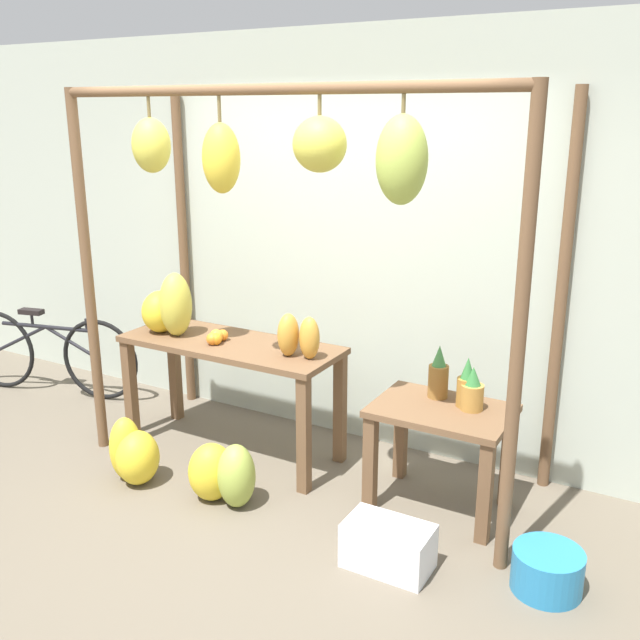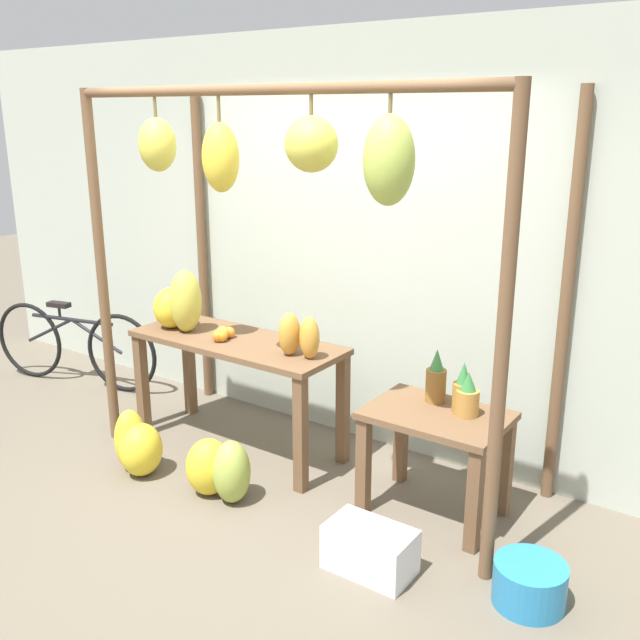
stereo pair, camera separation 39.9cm
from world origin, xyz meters
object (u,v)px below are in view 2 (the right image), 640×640
banana_pile_ground_right (219,469)px  fruit_crate_white (370,549)px  banana_pile_ground_left (137,446)px  parked_bicycle (74,345)px  orange_pile (223,334)px  pineapple_cluster (455,389)px  banana_pile_on_table (179,304)px  blue_bucket (529,584)px  papaya_pile (298,336)px

banana_pile_ground_right → fruit_crate_white: 1.13m
banana_pile_ground_left → parked_bicycle: size_ratio=0.26×
fruit_crate_white → parked_bicycle: bearing=167.0°
banana_pile_ground_left → fruit_crate_white: banana_pile_ground_left is taller
orange_pile → pineapple_cluster: size_ratio=0.51×
banana_pile_on_table → blue_bucket: bearing=-8.5°
orange_pile → banana_pile_ground_right: 0.92m
banana_pile_ground_right → papaya_pile: 0.94m
banana_pile_on_table → banana_pile_ground_left: bearing=-74.5°
pineapple_cluster → banana_pile_ground_right: bearing=-150.1°
papaya_pile → fruit_crate_white: bearing=-34.7°
pineapple_cluster → papaya_pile: 1.02m
pineapple_cluster → banana_pile_ground_right: size_ratio=0.67×
pineapple_cluster → blue_bucket: bearing=-39.7°
banana_pile_ground_right → papaya_pile: size_ratio=1.80×
banana_pile_ground_right → blue_bucket: size_ratio=1.53×
banana_pile_on_table → papaya_pile: banana_pile_on_table is taller
orange_pile → blue_bucket: bearing=-9.8°
pineapple_cluster → blue_bucket: pineapple_cluster is taller
parked_bicycle → pineapple_cluster: bearing=-0.1°
banana_pile_ground_left → banana_pile_ground_right: bearing=6.6°
banana_pile_ground_right → parked_bicycle: parked_bicycle is taller
banana_pile_ground_right → parked_bicycle: (-2.30, 0.69, 0.16)m
blue_bucket → pineapple_cluster: bearing=140.3°
banana_pile_ground_left → blue_bucket: size_ratio=1.21×
blue_bucket → papaya_pile: 1.92m
banana_pile_ground_right → blue_bucket: (1.88, 0.12, -0.08)m
orange_pile → blue_bucket: 2.43m
blue_bucket → banana_pile_on_table: bearing=171.5°
orange_pile → fruit_crate_white: orange_pile is taller
parked_bicycle → blue_bucket: bearing=-7.8°
orange_pile → banana_pile_ground_right: bearing=-51.6°
orange_pile → banana_pile_ground_left: size_ratio=0.43×
fruit_crate_white → papaya_pile: papaya_pile is taller
orange_pile → banana_pile_ground_right: orange_pile is taller
parked_bicycle → banana_pile_on_table: bearing=-6.6°
blue_bucket → papaya_pile: size_ratio=1.18×
banana_pile_on_table → pineapple_cluster: (2.01, 0.17, -0.22)m
banana_pile_on_table → blue_bucket: (2.69, -0.40, -0.88)m
orange_pile → parked_bicycle: orange_pile is taller
fruit_crate_white → parked_bicycle: parked_bicycle is taller
banana_pile_ground_left → blue_bucket: banana_pile_ground_left is taller
banana_pile_ground_right → parked_bicycle: bearing=163.2°
banana_pile_ground_left → papaya_pile: 1.29m
fruit_crate_white → pineapple_cluster: bearing=84.8°
parked_bicycle → papaya_pile: size_ratio=5.42×
banana_pile_on_table → blue_bucket: size_ratio=1.26×
banana_pile_on_table → banana_pile_ground_right: bearing=-32.7°
orange_pile → parked_bicycle: (-1.90, 0.18, -0.49)m
banana_pile_on_table → banana_pile_ground_left: size_ratio=1.04×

